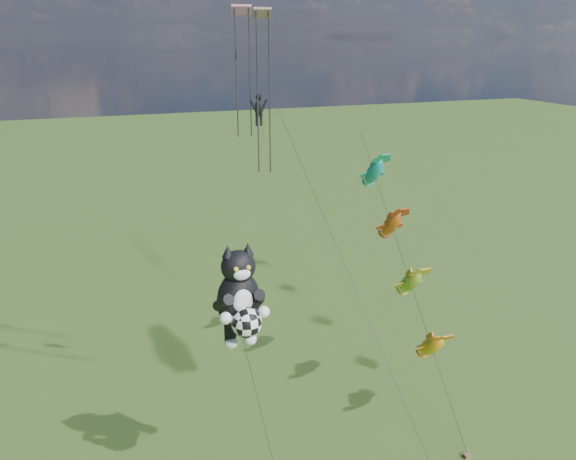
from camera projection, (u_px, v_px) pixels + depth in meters
name	position (u px, v px, depth m)	size (l,w,h in m)	color
cat_kite_rig	(240.00, 298.00, 27.81)	(2.71, 4.21, 12.17)	brown
fish_windsock_rig	(401.00, 253.00, 35.66)	(1.56, 15.95, 15.36)	brown
parafoil_rig	(261.00, 98.00, 31.65)	(5.97, 16.78, 23.39)	brown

